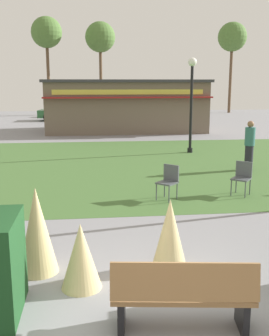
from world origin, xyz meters
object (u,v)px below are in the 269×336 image
Objects in this scene: parked_car_center_slot at (132,112)px; tree_center_bg at (47,33)px; tree_right_bg at (100,38)px; park_bench at (183,295)px; parked_car_west_slot at (65,112)px; food_kiosk at (125,105)px; cafe_chair_center at (169,179)px; lamppost_far at (192,93)px; tree_left_bg at (232,38)px; cafe_chair_west at (242,175)px; person_strolling at (249,145)px.

tree_center_bg is (-7.15, 6.29, 6.71)m from parked_car_center_slot.
tree_right_bg is at bearing 108.90° from parked_car_center_slot.
parked_car_west_slot reaches higher than park_bench.
food_kiosk is 15.68m from cafe_chair_center.
lamppost_far is 25.50m from tree_left_bg.
lamppost_far reaches higher than parked_car_west_slot.
tree_left_bg reaches higher than tree_right_bg.
parked_car_west_slot is at bearing 99.50° from cafe_chair_center.
cafe_chair_west is 0.53× the size of person_strolling.
tree_left_bg is at bearing 68.16° from cafe_chair_center.
tree_right_bg is at bearing 91.51° from cafe_chair_center.
parked_car_west_slot is 5.35m from parked_car_center_slot.
tree_center_bg is at bearing 97.67° from park_bench.
tree_center_bg reaches higher than parked_car_west_slot.
tree_center_bg is (-1.79, 6.29, 6.71)m from parked_car_west_slot.
person_strolling is at bearing -75.69° from food_kiosk.
tree_center_bg is at bearing 105.92° from parked_car_west_slot.
parked_car_west_slot is 0.51× the size of tree_right_bg.
tree_right_bg is at bearing -178.46° from tree_left_bg.
cafe_chair_west is 0.10× the size of tree_center_bg.
food_kiosk is 5.80× the size of person_strolling.
cafe_chair_center is 30.44m from tree_right_bg.
parked_car_center_slot is (-0.80, 16.07, -1.87)m from lamppost_far.
cafe_chair_center is at bearing -88.49° from tree_right_bg.
food_kiosk is 16.00m from tree_center_bg.
lamppost_far reaches higher than cafe_chair_center.
lamppost_far is 4.46× the size of cafe_chair_center.
food_kiosk is at bearing 86.77° from park_bench.
food_kiosk is 8.53m from parked_car_west_slot.
food_kiosk is 19.47m from tree_left_bg.
cafe_chair_west is 0.21× the size of parked_car_west_slot.
lamppost_far is at bearing -87.14° from parked_car_center_slot.
tree_left_bg is at bearing 33.59° from parked_car_center_slot.
food_kiosk is at bearing 96.53° from cafe_chair_west.
tree_left_bg reaches higher than cafe_chair_center.
person_strolling is 0.39× the size of parked_car_center_slot.
tree_right_bg is (-2.82, 29.51, 6.51)m from cafe_chair_west.
food_kiosk is 2.25× the size of parked_car_center_slot.
cafe_chair_center is 0.10× the size of tree_center_bg.
park_bench is 0.41× the size of parked_car_west_slot.
park_bench is at bearing -82.33° from tree_center_bg.
lamppost_far reaches higher than park_bench.
person_strolling reaches higher than park_bench.
food_kiosk is 11.01× the size of cafe_chair_center.
tree_right_bg is (0.15, 35.37, 6.56)m from park_bench.
cafe_chair_center is (0.94, 5.65, 0.05)m from park_bench.
parked_car_west_slot is at bearing -179.99° from parked_car_center_slot.
food_kiosk reaches higher than person_strolling.
tree_center_bg reaches higher than tree_right_bg.
park_bench is 0.20× the size of tree_center_bg.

